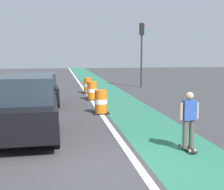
{
  "coord_description": "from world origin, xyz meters",
  "views": [
    {
      "loc": [
        -0.97,
        -7.16,
        2.76
      ],
      "look_at": [
        1.1,
        4.85,
        1.1
      ],
      "focal_mm": 49.47,
      "sensor_mm": 36.0,
      "label": 1
    }
  ],
  "objects_px": {
    "parked_suv_nearest": "(28,106)",
    "traffic_light_corner": "(142,44)",
    "traffic_barrel_mid": "(92,91)",
    "traffic_barrel_front": "(101,102)",
    "skateboarder_on_lane": "(189,119)",
    "traffic_barrel_back": "(88,86)",
    "parked_sedan_second": "(40,89)"
  },
  "relations": [
    {
      "from": "parked_sedan_second",
      "to": "traffic_light_corner",
      "type": "bearing_deg",
      "value": 43.76
    },
    {
      "from": "parked_sedan_second",
      "to": "traffic_barrel_back",
      "type": "relative_size",
      "value": 3.85
    },
    {
      "from": "traffic_barrel_back",
      "to": "parked_suv_nearest",
      "type": "bearing_deg",
      "value": -105.58
    },
    {
      "from": "traffic_barrel_front",
      "to": "parked_sedan_second",
      "type": "bearing_deg",
      "value": 133.59
    },
    {
      "from": "parked_suv_nearest",
      "to": "traffic_barrel_back",
      "type": "bearing_deg",
      "value": 74.42
    },
    {
      "from": "parked_suv_nearest",
      "to": "skateboarder_on_lane",
      "type": "bearing_deg",
      "value": -26.73
    },
    {
      "from": "parked_sedan_second",
      "to": "traffic_barrel_back",
      "type": "distance_m",
      "value": 5.1
    },
    {
      "from": "parked_sedan_second",
      "to": "traffic_light_corner",
      "type": "height_order",
      "value": "traffic_light_corner"
    },
    {
      "from": "skateboarder_on_lane",
      "to": "traffic_barrel_mid",
      "type": "bearing_deg",
      "value": 99.39
    },
    {
      "from": "traffic_barrel_front",
      "to": "traffic_barrel_back",
      "type": "relative_size",
      "value": 1.0
    },
    {
      "from": "skateboarder_on_lane",
      "to": "traffic_barrel_mid",
      "type": "height_order",
      "value": "skateboarder_on_lane"
    },
    {
      "from": "traffic_barrel_mid",
      "to": "traffic_barrel_front",
      "type": "bearing_deg",
      "value": -90.64
    },
    {
      "from": "traffic_barrel_mid",
      "to": "traffic_light_corner",
      "type": "relative_size",
      "value": 0.21
    },
    {
      "from": "parked_suv_nearest",
      "to": "traffic_light_corner",
      "type": "relative_size",
      "value": 0.91
    },
    {
      "from": "parked_suv_nearest",
      "to": "traffic_barrel_back",
      "type": "xyz_separation_m",
      "value": [
        2.97,
        10.66,
        -0.5
      ]
    },
    {
      "from": "traffic_barrel_back",
      "to": "parked_sedan_second",
      "type": "bearing_deg",
      "value": -125.8
    },
    {
      "from": "skateboarder_on_lane",
      "to": "traffic_barrel_front",
      "type": "distance_m",
      "value": 6.07
    },
    {
      "from": "skateboarder_on_lane",
      "to": "parked_suv_nearest",
      "type": "distance_m",
      "value": 5.15
    },
    {
      "from": "parked_suv_nearest",
      "to": "traffic_barrel_mid",
      "type": "relative_size",
      "value": 4.27
    },
    {
      "from": "traffic_barrel_front",
      "to": "traffic_light_corner",
      "type": "xyz_separation_m",
      "value": [
        4.71,
        10.32,
        2.97
      ]
    },
    {
      "from": "parked_sedan_second",
      "to": "traffic_light_corner",
      "type": "xyz_separation_m",
      "value": [
        7.6,
        7.28,
        2.67
      ]
    },
    {
      "from": "traffic_barrel_front",
      "to": "traffic_barrel_mid",
      "type": "bearing_deg",
      "value": 89.36
    },
    {
      "from": "skateboarder_on_lane",
      "to": "parked_suv_nearest",
      "type": "xyz_separation_m",
      "value": [
        -4.6,
        2.32,
        0.12
      ]
    },
    {
      "from": "parked_sedan_second",
      "to": "traffic_barrel_front",
      "type": "distance_m",
      "value": 4.2
    },
    {
      "from": "parked_sedan_second",
      "to": "traffic_barrel_mid",
      "type": "distance_m",
      "value": 3.2
    },
    {
      "from": "skateboarder_on_lane",
      "to": "traffic_barrel_front",
      "type": "xyz_separation_m",
      "value": [
        -1.71,
        5.81,
        -0.38
      ]
    },
    {
      "from": "traffic_barrel_mid",
      "to": "traffic_light_corner",
      "type": "xyz_separation_m",
      "value": [
        4.66,
        6.06,
        2.97
      ]
    },
    {
      "from": "traffic_barrel_mid",
      "to": "parked_suv_nearest",
      "type": "bearing_deg",
      "value": -110.75
    },
    {
      "from": "parked_sedan_second",
      "to": "parked_suv_nearest",
      "type": "bearing_deg",
      "value": -89.97
    },
    {
      "from": "parked_suv_nearest",
      "to": "traffic_barrel_front",
      "type": "height_order",
      "value": "parked_suv_nearest"
    },
    {
      "from": "parked_suv_nearest",
      "to": "traffic_barrel_mid",
      "type": "height_order",
      "value": "parked_suv_nearest"
    },
    {
      "from": "traffic_barrel_mid",
      "to": "traffic_barrel_back",
      "type": "relative_size",
      "value": 1.0
    }
  ]
}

